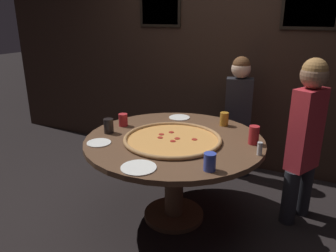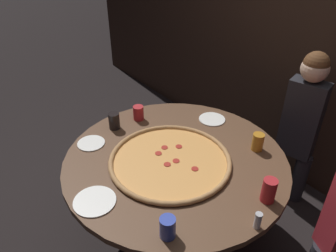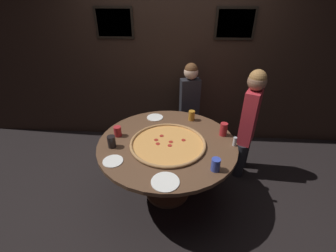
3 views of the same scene
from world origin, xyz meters
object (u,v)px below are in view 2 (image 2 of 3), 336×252
at_px(drink_cup_near_right, 269,190).
at_px(drink_cup_far_right, 114,121).
at_px(drink_cup_far_left, 258,142).
at_px(diner_side_right, 301,122).
at_px(white_plate_beside_cup, 212,119).
at_px(giant_pizza, 170,160).
at_px(dining_table, 175,175).
at_px(white_plate_right_side, 91,143).
at_px(drink_cup_centre_back, 138,113).
at_px(white_plate_far_back, 95,201).
at_px(drink_cup_beside_pizza, 168,227).
at_px(condiment_shaker, 258,221).

bearing_deg(drink_cup_near_right, drink_cup_far_right, -165.49).
bearing_deg(drink_cup_far_left, drink_cup_far_right, -142.66).
height_order(drink_cup_near_right, diner_side_right, diner_side_right).
height_order(drink_cup_far_right, white_plate_beside_cup, drink_cup_far_right).
height_order(giant_pizza, diner_side_right, diner_side_right).
bearing_deg(drink_cup_far_left, white_plate_beside_cup, 176.51).
bearing_deg(dining_table, drink_cup_far_left, 61.56).
bearing_deg(white_plate_right_side, drink_cup_centre_back, 98.45).
relative_size(dining_table, giant_pizza, 1.85).
height_order(drink_cup_centre_back, drink_cup_near_right, drink_cup_near_right).
bearing_deg(dining_table, drink_cup_far_right, -166.39).
distance_m(drink_cup_far_right, white_plate_right_side, 0.25).
distance_m(giant_pizza, drink_cup_far_left, 0.60).
xyz_separation_m(dining_table, white_plate_far_back, (0.02, -0.60, 0.15)).
distance_m(dining_table, white_plate_right_side, 0.62).
bearing_deg(drink_cup_far_left, white_plate_right_side, -131.16).
bearing_deg(dining_table, drink_cup_centre_back, 172.13).
height_order(white_plate_far_back, diner_side_right, diner_side_right).
xyz_separation_m(drink_cup_beside_pizza, condiment_shaker, (0.24, 0.39, -0.01)).
height_order(dining_table, giant_pizza, giant_pizza).
bearing_deg(white_plate_right_side, white_plate_beside_cup, 71.82).
xyz_separation_m(drink_cup_beside_pizza, white_plate_beside_cup, (-0.64, 0.93, -0.06)).
xyz_separation_m(dining_table, white_plate_beside_cup, (-0.19, 0.52, 0.15)).
bearing_deg(drink_cup_near_right, drink_cup_far_left, 136.14).
bearing_deg(white_plate_far_back, white_plate_right_side, 155.18).
bearing_deg(condiment_shaker, dining_table, 177.57).
bearing_deg(white_plate_far_back, diner_side_right, 82.09).
relative_size(white_plate_far_back, condiment_shaker, 2.45).
bearing_deg(dining_table, white_plate_beside_cup, 110.27).
bearing_deg(condiment_shaker, drink_cup_far_left, 129.28).
bearing_deg(drink_cup_centre_back, white_plate_right_side, -81.55).
relative_size(dining_table, condiment_shaker, 14.97).
bearing_deg(giant_pizza, diner_side_right, 77.50).
bearing_deg(drink_cup_far_right, drink_cup_near_right, 14.51).
bearing_deg(white_plate_far_back, giant_pizza, 91.54).
xyz_separation_m(drink_cup_centre_back, condiment_shaker, (1.23, -0.10, -0.01)).
bearing_deg(diner_side_right, drink_cup_near_right, 98.40).
xyz_separation_m(drink_cup_far_left, condiment_shaker, (0.42, -0.52, -0.01)).
relative_size(giant_pizza, condiment_shaker, 8.09).
height_order(drink_cup_far_right, drink_cup_beside_pizza, drink_cup_far_right).
bearing_deg(drink_cup_centre_back, drink_cup_far_left, 27.06).
distance_m(drink_cup_beside_pizza, condiment_shaker, 0.45).
bearing_deg(white_plate_beside_cup, drink_cup_far_left, -3.49).
xyz_separation_m(white_plate_right_side, diner_side_right, (0.73, 1.39, -0.01)).
xyz_separation_m(giant_pizza, drink_cup_centre_back, (-0.55, 0.13, 0.04)).
height_order(drink_cup_near_right, drink_cup_beside_pizza, drink_cup_near_right).
distance_m(dining_table, drink_cup_far_left, 0.59).
xyz_separation_m(dining_table, giant_pizza, (0.01, -0.05, 0.16)).
bearing_deg(dining_table, drink_cup_near_right, 15.33).
height_order(drink_cup_centre_back, diner_side_right, diner_side_right).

